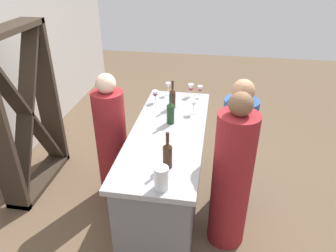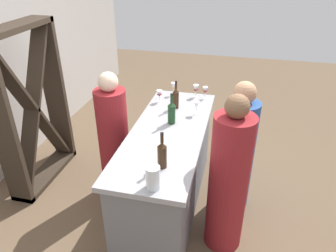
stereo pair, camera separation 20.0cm
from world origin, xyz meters
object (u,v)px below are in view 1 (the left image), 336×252
wine_glass_near_right (191,88)px  person_right_guest (112,142)px  person_left_guest (236,150)px  wine_rack (25,114)px  person_center_guest (232,179)px  wine_bottle_leftmost_amber_brown (168,154)px  wine_bottle_center_amber_brown (172,98)px  water_pitcher (161,178)px  wine_glass_far_left (168,86)px  wine_glass_near_center (194,104)px  wine_glass_far_center (155,94)px  wine_bottle_second_left_olive_green (170,112)px  wine_glass_near_left (200,90)px

wine_glass_near_right → person_right_guest: (-0.79, 0.79, -0.38)m
person_left_guest → wine_rack: bearing=20.7°
wine_glass_near_right → person_center_guest: bearing=-158.3°
wine_bottle_leftmost_amber_brown → wine_bottle_center_amber_brown: size_ratio=1.01×
water_pitcher → wine_rack: bearing=59.7°
person_right_guest → person_center_guest: bearing=-34.0°
wine_glass_far_left → wine_rack: bearing=116.8°
wine_glass_near_center → person_right_guest: bearing=110.3°
wine_bottle_center_amber_brown → wine_rack: bearing=103.6°
wine_glass_near_right → person_center_guest: size_ratio=0.10×
wine_glass_far_left → person_right_guest: (-0.79, 0.51, -0.39)m
wine_bottle_center_amber_brown → person_center_guest: bearing=-143.3°
wine_glass_far_center → water_pitcher: water_pitcher is taller
wine_glass_far_left → wine_glass_far_center: 0.27m
person_left_guest → person_center_guest: 0.59m
wine_glass_near_center → wine_glass_far_left: wine_glass_far_left is taller
wine_bottle_second_left_olive_green → person_right_guest: person_right_guest is taller
wine_glass_far_left → person_right_guest: bearing=147.4°
person_right_guest → wine_glass_far_left: bearing=44.3°
wine_rack → person_right_guest: wine_rack is taller
person_left_guest → water_pitcher: bearing=79.5°
wine_rack → person_right_guest: (-0.03, -1.00, -0.26)m
wine_glass_far_left → person_right_guest: person_right_guest is taller
wine_glass_near_right → water_pitcher: size_ratio=0.83×
wine_glass_near_center → wine_glass_far_center: bearing=64.9°
wine_glass_near_center → water_pitcher: (-1.31, 0.12, -0.02)m
wine_glass_far_left → wine_glass_near_left: bearing=-93.1°
wine_glass_near_left → wine_glass_near_right: bearing=81.5°
wine_bottle_center_amber_brown → wine_glass_far_left: bearing=16.6°
person_center_guest → wine_bottle_leftmost_amber_brown: bearing=10.1°
wine_bottle_second_left_olive_green → wine_glass_near_center: 0.35m
wine_bottle_center_amber_brown → water_pitcher: (-1.41, -0.13, -0.03)m
wine_bottle_second_left_olive_green → wine_glass_far_left: wine_bottle_second_left_olive_green is taller
wine_bottle_second_left_olive_green → person_left_guest: size_ratio=0.23×
wine_rack → wine_bottle_leftmost_amber_brown: 1.90m
wine_glass_far_left → person_center_guest: (-1.29, -0.80, -0.34)m
wine_bottle_center_amber_brown → person_left_guest: bearing=-114.3°
wine_glass_far_left → wine_glass_near_right: bearing=-90.9°
wine_bottle_leftmost_amber_brown → wine_glass_far_left: wine_bottle_leftmost_amber_brown is taller
wine_glass_near_center → wine_rack: bearing=98.8°
wine_bottle_leftmost_amber_brown → wine_glass_near_center: wine_bottle_leftmost_amber_brown is taller
wine_glass_far_center → person_center_guest: (-1.04, -0.91, -0.33)m
person_center_guest → wine_rack: bearing=-24.1°
wine_glass_near_left → wine_glass_far_center: 0.56m
wine_rack → wine_bottle_leftmost_amber_brown: wine_rack is taller
wine_bottle_leftmost_amber_brown → person_right_guest: size_ratio=0.22×
wine_glass_near_left → wine_glass_near_center: (-0.45, 0.04, 0.01)m
wine_bottle_center_amber_brown → wine_glass_near_left: 0.45m
wine_glass_far_left → water_pitcher: 1.80m
water_pitcher → wine_bottle_leftmost_amber_brown: bearing=-0.4°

